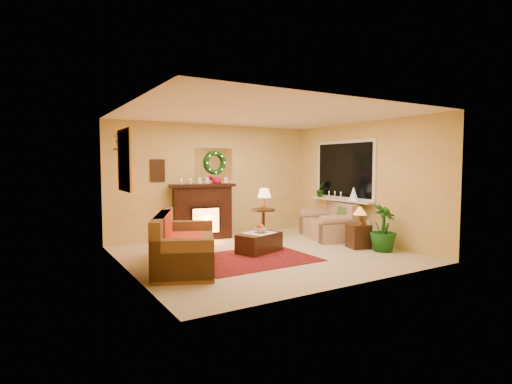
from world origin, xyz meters
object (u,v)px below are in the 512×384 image
sofa (186,241)px  loveseat (327,220)px  side_table_round (263,225)px  coffee_table (259,242)px  fireplace (202,215)px  end_table_square (358,235)px

sofa → loveseat: (3.67, 0.72, -0.01)m
loveseat → side_table_round: loveseat is taller
coffee_table → fireplace: bearing=81.6°
fireplace → end_table_square: fireplace is taller
side_table_round → sofa: bearing=-150.2°
loveseat → end_table_square: bearing=-80.4°
loveseat → side_table_round: (-1.33, 0.62, -0.09)m
sofa → coffee_table: sofa is taller
sofa → loveseat: 3.74m
sofa → end_table_square: size_ratio=4.28×
side_table_round → coffee_table: (-0.76, -1.06, -0.11)m
fireplace → coffee_table: 1.92m
fireplace → loveseat: size_ratio=0.91×
sofa → coffee_table: (1.59, 0.28, -0.22)m
fireplace → side_table_round: size_ratio=1.86×
coffee_table → loveseat: bearing=-8.2°
end_table_square → side_table_round: bearing=123.8°
sofa → loveseat: sofa is taller
coffee_table → sofa: bearing=169.8°
end_table_square → coffee_table: 2.04m
loveseat → side_table_round: bearing=172.4°
sofa → fireplace: fireplace is taller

